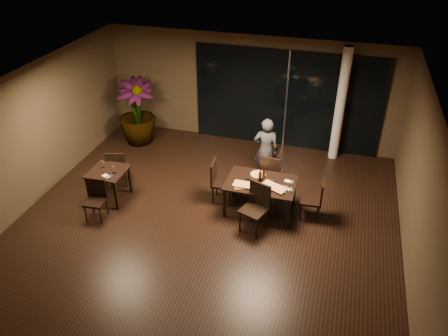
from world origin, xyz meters
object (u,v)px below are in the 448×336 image
main_table (261,185)px  chair_side_far (118,166)px  chair_main_right (315,197)px  chair_side_near (96,197)px  bottle_a (260,175)px  diner (266,150)px  potted_plant (137,112)px  bottle_b (263,177)px  chair_main_near (256,205)px  chair_main_left (219,179)px  chair_main_far (271,173)px  bottle_c (264,174)px  side_table (108,175)px

main_table → chair_side_far: 3.47m
chair_main_right → chair_side_near: bearing=-78.2°
main_table → bottle_a: 0.23m
main_table → diner: size_ratio=0.92×
potted_plant → bottle_b: size_ratio=7.43×
chair_main_near → chair_main_left: bearing=164.1°
chair_main_far → main_table: bearing=84.8°
chair_main_far → chair_main_right: chair_main_far is taller
chair_side_far → diner: diner is taller
chair_side_far → chair_main_near: bearing=152.4°
bottle_c → chair_main_near: bearing=-89.5°
chair_side_far → chair_side_near: (0.12, -1.21, -0.03)m
chair_side_far → bottle_b: (3.51, -0.04, 0.34)m
chair_side_far → bottle_c: size_ratio=3.11×
chair_side_far → main_table: bearing=162.2°
chair_main_left → potted_plant: (-2.99, 2.09, 0.35)m
bottle_c → diner: bearing=99.3°
chair_side_far → bottle_b: bearing=162.4°
diner → chair_side_far: bearing=12.3°
diner → bottle_b: size_ratio=6.65×
side_table → bottle_c: (3.43, 0.59, 0.28)m
chair_main_right → diner: diner is taller
bottle_b → chair_main_right: bearing=3.0°
side_table → chair_side_far: bearing=97.1°
chair_main_right → bottle_c: size_ratio=3.13×
chair_main_right → chair_side_near: 4.69m
chair_main_near → chair_side_far: chair_main_near is taller
main_table → side_table: same height
main_table → bottle_b: 0.20m
chair_main_left → chair_main_right: (2.16, -0.06, -0.04)m
potted_plant → chair_side_far: bearing=-76.9°
chair_main_near → diner: diner is taller
diner → bottle_a: size_ratio=5.32×
chair_main_near → chair_side_near: chair_main_near is taller
bottle_b → bottle_c: size_ratio=0.81×
bottle_a → diner: bearing=95.9°
chair_main_far → diner: diner is taller
potted_plant → chair_main_near: bearing=-35.2°
bottle_c → main_table: bearing=-109.3°
chair_main_near → bottle_b: 0.68m
chair_main_near → bottle_b: chair_main_near is taller
bottle_b → bottle_c: bottle_c is taller
side_table → bottle_b: bearing=8.4°
side_table → chair_main_far: 3.69m
chair_main_left → diner: diner is taller
diner → bottle_a: bearing=87.6°
bottle_b → chair_main_left: bearing=173.6°
chair_main_left → chair_side_near: chair_main_left is taller
diner → bottle_a: (0.13, -1.26, 0.08)m
chair_main_left → chair_main_right: bearing=-95.6°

